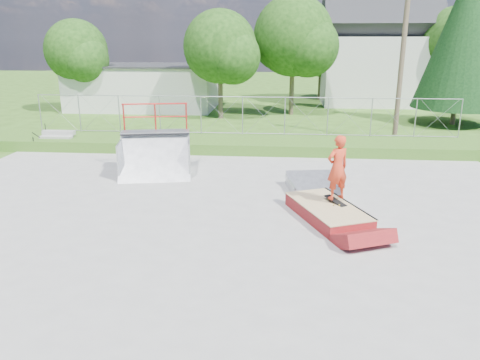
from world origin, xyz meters
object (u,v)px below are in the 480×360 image
at_px(skater, 337,170).
at_px(grind_box, 327,212).
at_px(quarter_pipe, 154,142).
at_px(flat_bank_ramp, 313,185).

bearing_deg(skater, grind_box, 16.62).
xyz_separation_m(quarter_pipe, skater, (6.20, -3.64, 0.11)).
height_order(flat_bank_ramp, skater, skater).
relative_size(grind_box, flat_bank_ramp, 1.89).
distance_m(grind_box, quarter_pipe, 7.20).
xyz_separation_m(grind_box, quarter_pipe, (-5.97, 3.88, 1.07)).
bearing_deg(grind_box, skater, 23.07).
bearing_deg(quarter_pipe, grind_box, -43.88).
distance_m(quarter_pipe, skater, 7.19).
bearing_deg(flat_bank_ramp, quarter_pipe, 156.58).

